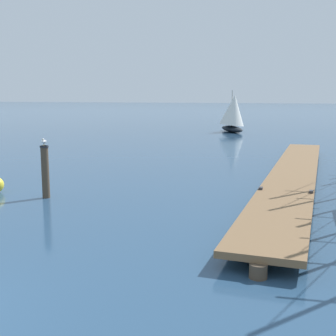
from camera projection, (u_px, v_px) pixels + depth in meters
floating_dock at (294, 173)px, 18.41m from camera, size 2.13×21.29×0.53m
mooring_piling at (45, 171)px, 15.39m from camera, size 0.30×0.30×1.83m
perched_seagull at (44, 141)px, 15.23m from camera, size 0.23×0.37×0.27m
distant_sailboat at (233, 113)px, 42.78m from camera, size 3.59×4.61×4.02m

